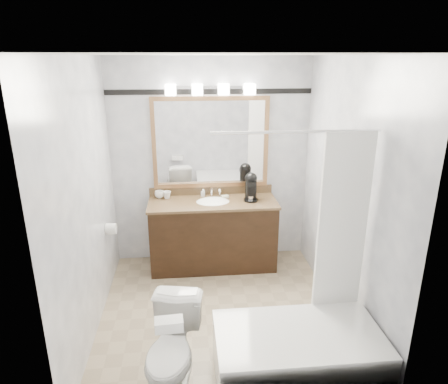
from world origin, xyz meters
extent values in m
cube|color=gray|center=(0.00, 0.00, -0.01)|extent=(2.40, 2.60, 0.01)
cube|color=white|center=(0.00, 0.00, 2.50)|extent=(2.40, 2.60, 0.01)
cube|color=white|center=(0.00, 1.30, 1.25)|extent=(2.40, 0.01, 2.50)
cube|color=white|center=(0.00, -1.30, 1.25)|extent=(2.40, 0.01, 2.50)
cube|color=white|center=(-1.20, 0.00, 1.25)|extent=(0.01, 2.60, 2.50)
cube|color=white|center=(1.20, 0.00, 1.25)|extent=(0.01, 2.60, 2.50)
cube|color=black|center=(0.00, 1.01, 0.41)|extent=(1.50, 0.55, 0.82)
cube|color=olive|center=(0.00, 1.01, 0.83)|extent=(1.53, 0.58, 0.03)
cube|color=olive|center=(0.00, 1.29, 0.90)|extent=(1.53, 0.03, 0.10)
ellipsoid|color=white|center=(0.00, 1.01, 0.82)|extent=(0.44, 0.34, 0.14)
cube|color=#9D6F46|center=(0.00, 1.28, 2.02)|extent=(1.40, 0.04, 0.05)
cube|color=#9D6F46|center=(0.00, 1.28, 0.97)|extent=(1.40, 0.04, 0.05)
cube|color=#9D6F46|center=(-0.68, 1.28, 1.50)|extent=(0.05, 0.04, 1.00)
cube|color=#9D6F46|center=(0.68, 1.28, 1.50)|extent=(0.05, 0.04, 1.00)
cube|color=white|center=(0.00, 1.29, 1.50)|extent=(1.30, 0.01, 1.00)
cube|color=silver|center=(0.00, 1.27, 2.15)|extent=(0.90, 0.05, 0.03)
cube|color=white|center=(-0.45, 1.22, 2.13)|extent=(0.12, 0.12, 0.12)
cube|color=white|center=(-0.15, 1.22, 2.13)|extent=(0.12, 0.12, 0.12)
cube|color=white|center=(0.15, 1.22, 2.13)|extent=(0.12, 0.12, 0.12)
cube|color=white|center=(0.45, 1.22, 2.13)|extent=(0.12, 0.12, 0.12)
cube|color=black|center=(0.00, 1.29, 2.10)|extent=(2.40, 0.01, 0.06)
cube|color=white|center=(0.53, -0.92, 0.23)|extent=(1.30, 0.72, 0.45)
cylinder|color=silver|center=(0.53, -0.54, 1.95)|extent=(1.30, 0.02, 0.02)
cube|color=white|center=(0.95, -0.55, 1.18)|extent=(0.40, 0.04, 1.55)
cylinder|color=white|center=(-1.14, 0.66, 0.70)|extent=(0.11, 0.12, 0.12)
imported|color=white|center=(-0.45, -0.92, 0.35)|extent=(0.51, 0.75, 0.71)
cube|color=white|center=(-0.45, -1.12, 0.75)|extent=(0.20, 0.12, 0.08)
cylinder|color=black|center=(0.45, 1.00, 0.86)|extent=(0.17, 0.17, 0.02)
cylinder|color=black|center=(0.46, 1.06, 0.98)|extent=(0.14, 0.14, 0.25)
sphere|color=black|center=(0.46, 1.06, 1.11)|extent=(0.15, 0.15, 0.15)
cube|color=black|center=(0.45, 0.98, 1.06)|extent=(0.11, 0.11, 0.05)
cylinder|color=silver|center=(0.45, 0.98, 0.89)|extent=(0.06, 0.06, 0.06)
imported|color=white|center=(-0.64, 1.21, 0.89)|extent=(0.12, 0.12, 0.09)
imported|color=white|center=(-0.54, 1.18, 0.89)|extent=(0.10, 0.10, 0.09)
imported|color=white|center=(-0.11, 1.21, 0.90)|extent=(0.05, 0.05, 0.09)
cube|color=beige|center=(0.16, 1.13, 0.86)|extent=(0.10, 0.08, 0.03)
camera|label=1|loc=(-0.30, -3.43, 2.48)|focal=32.00mm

